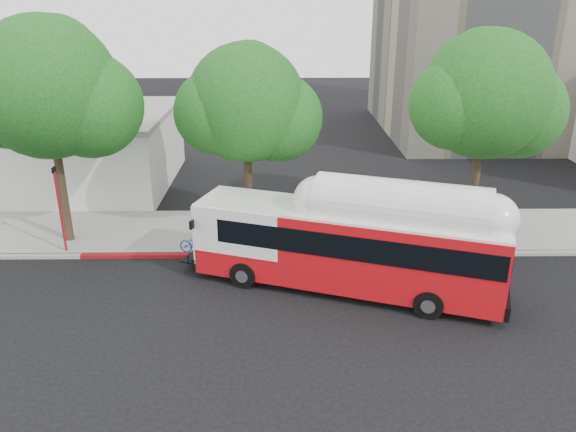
# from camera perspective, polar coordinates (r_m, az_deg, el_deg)

# --- Properties ---
(ground) EXTENTS (120.00, 120.00, 0.00)m
(ground) POSITION_cam_1_polar(r_m,az_deg,el_deg) (20.40, -1.91, -8.84)
(ground) COLOR black
(ground) RESTS_ON ground
(sidewalk) EXTENTS (60.00, 5.00, 0.15)m
(sidewalk) POSITION_cam_1_polar(r_m,az_deg,el_deg) (26.19, -1.68, -1.51)
(sidewalk) COLOR gray
(sidewalk) RESTS_ON ground
(curb_strip) EXTENTS (60.00, 0.30, 0.15)m
(curb_strip) POSITION_cam_1_polar(r_m,az_deg,el_deg) (23.82, -1.76, -3.95)
(curb_strip) COLOR gray
(curb_strip) RESTS_ON ground
(red_curb_segment) EXTENTS (10.00, 0.32, 0.16)m
(red_curb_segment) POSITION_cam_1_polar(r_m,az_deg,el_deg) (24.06, -8.94, -3.94)
(red_curb_segment) COLOR maroon
(red_curb_segment) RESTS_ON ground
(street_tree_left) EXTENTS (6.67, 5.80, 9.74)m
(street_tree_left) POSITION_cam_1_polar(r_m,az_deg,el_deg) (25.12, -22.15, 11.48)
(street_tree_left) COLOR #2D2116
(street_tree_left) RESTS_ON ground
(street_tree_mid) EXTENTS (5.75, 5.00, 8.62)m
(street_tree_mid) POSITION_cam_1_polar(r_m,az_deg,el_deg) (24.10, -3.28, 10.94)
(street_tree_mid) COLOR #2D2116
(street_tree_mid) RESTS_ON ground
(street_tree_right) EXTENTS (6.21, 5.40, 9.18)m
(street_tree_right) POSITION_cam_1_polar(r_m,az_deg,el_deg) (25.48, 20.31, 11.04)
(street_tree_right) COLOR #2D2116
(street_tree_right) RESTS_ON ground
(low_commercial_bldg) EXTENTS (16.20, 10.20, 4.25)m
(low_commercial_bldg) POSITION_cam_1_polar(r_m,az_deg,el_deg) (35.69, -24.80, 6.28)
(low_commercial_bldg) COLOR silver
(low_commercial_bldg) RESTS_ON ground
(transit_bus) EXTENTS (12.09, 6.03, 3.57)m
(transit_bus) POSITION_cam_1_polar(r_m,az_deg,el_deg) (20.71, 6.14, -3.27)
(transit_bus) COLOR red
(transit_bus) RESTS_ON ground
(signal_pole) EXTENTS (0.11, 0.37, 3.86)m
(signal_pole) POSITION_cam_1_polar(r_m,az_deg,el_deg) (25.17, -22.14, 0.53)
(signal_pole) COLOR red
(signal_pole) RESTS_ON ground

